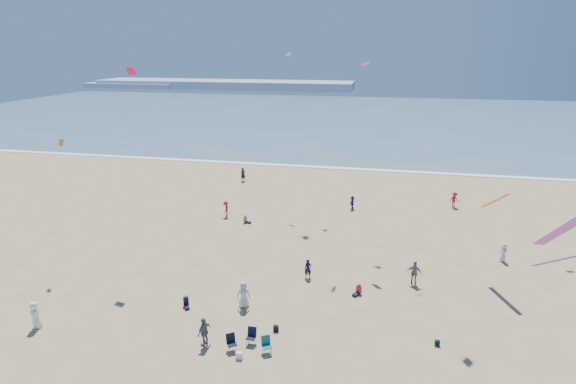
# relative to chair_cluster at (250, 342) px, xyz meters

# --- Properties ---
(ocean) EXTENTS (220.00, 100.00, 0.06)m
(ocean) POSITION_rel_chair_cluster_xyz_m (-0.75, 91.65, -0.47)
(ocean) COLOR #476B84
(ocean) RESTS_ON ground
(surf_line) EXTENTS (220.00, 1.20, 0.08)m
(surf_line) POSITION_rel_chair_cluster_xyz_m (-0.75, 41.65, -0.46)
(surf_line) COLOR white
(surf_line) RESTS_ON ground
(headland_far) EXTENTS (110.00, 20.00, 3.20)m
(headland_far) POSITION_rel_chair_cluster_xyz_m (-60.75, 166.65, 1.10)
(headland_far) COLOR #7A8EA8
(headland_far) RESTS_ON ground
(headland_near) EXTENTS (40.00, 14.00, 2.00)m
(headland_near) POSITION_rel_chair_cluster_xyz_m (-100.75, 161.65, 0.50)
(headland_near) COLOR #7A8EA8
(headland_near) RESTS_ON ground
(standing_flyers) EXTENTS (32.42, 46.95, 1.93)m
(standing_flyers) POSITION_rel_chair_cluster_xyz_m (3.69, 7.77, 0.36)
(standing_flyers) COLOR black
(standing_flyers) RESTS_ON ground
(seated_group) EXTENTS (15.63, 30.43, 0.84)m
(seated_group) POSITION_rel_chair_cluster_xyz_m (2.05, 2.39, -0.08)
(seated_group) COLOR silver
(seated_group) RESTS_ON ground
(chair_cluster) EXTENTS (2.82, 1.52, 1.00)m
(chair_cluster) POSITION_rel_chair_cluster_xyz_m (0.00, 0.00, 0.00)
(chair_cluster) COLOR black
(chair_cluster) RESTS_ON ground
(white_tote) EXTENTS (0.35, 0.20, 0.40)m
(white_tote) POSITION_rel_chair_cluster_xyz_m (-0.36, -0.90, -0.30)
(white_tote) COLOR white
(white_tote) RESTS_ON ground
(black_backpack) EXTENTS (0.30, 0.22, 0.38)m
(black_backpack) POSITION_rel_chair_cluster_xyz_m (1.06, 2.00, -0.31)
(black_backpack) COLOR black
(black_backpack) RESTS_ON ground
(navy_bag) EXTENTS (0.28, 0.18, 0.34)m
(navy_bag) POSITION_rel_chair_cluster_xyz_m (10.55, 2.58, -0.33)
(navy_bag) COLOR black
(navy_bag) RESTS_ON ground
(kites_aloft) EXTENTS (39.41, 42.10, 30.13)m
(kites_aloft) POSITION_rel_chair_cluster_xyz_m (8.44, 9.07, 14.12)
(kites_aloft) COLOR white
(kites_aloft) RESTS_ON ground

